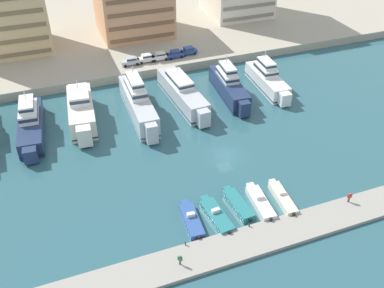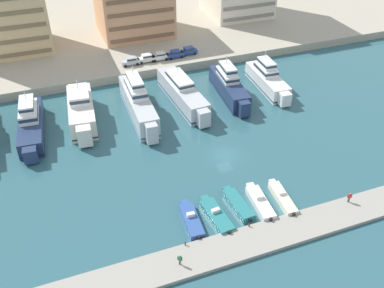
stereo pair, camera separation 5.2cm
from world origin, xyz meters
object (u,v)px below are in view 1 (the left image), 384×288
(car_blue_center_left, at_px, (175,54))
(car_blue_center, at_px, (188,51))
(motorboat_teal_mid_left, at_px, (238,204))
(car_white_left, at_px, (146,58))
(motorboat_cream_center, at_px, (282,198))
(car_white_mid_left, at_px, (160,56))
(pedestrian_mid_deck, at_px, (180,259))
(yacht_silver_center, at_px, (183,93))
(yacht_white_mid_right, at_px, (267,79))
(yacht_navy_left, at_px, (30,123))
(yacht_silver_center_left, at_px, (138,103))
(yacht_navy_center_right, at_px, (229,86))
(yacht_ivory_mid_left, at_px, (81,111))
(pedestrian_near_edge, at_px, (350,197))
(car_silver_far_left, at_px, (130,61))
(motorboat_teal_left, at_px, (216,215))
(motorboat_white_center_left, at_px, (260,202))
(motorboat_blue_far_left, at_px, (191,220))

(car_blue_center_left, height_order, car_blue_center, same)
(motorboat_teal_mid_left, distance_m, car_white_left, 47.71)
(motorboat_cream_center, bearing_deg, car_white_left, 98.27)
(car_white_mid_left, height_order, car_blue_center_left, same)
(car_white_mid_left, xyz_separation_m, pedestrian_mid_deck, (-14.23, -54.69, -1.33))
(yacht_silver_center, xyz_separation_m, yacht_white_mid_right, (18.83, -0.54, -0.04))
(yacht_navy_left, bearing_deg, car_blue_center_left, 27.30)
(motorboat_cream_center, height_order, car_blue_center, car_blue_center)
(yacht_silver_center_left, distance_m, yacht_navy_center_right, 19.37)
(motorboat_teal_mid_left, bearing_deg, yacht_white_mid_right, 54.99)
(yacht_ivory_mid_left, height_order, yacht_silver_center_left, yacht_silver_center_left)
(yacht_navy_center_right, relative_size, pedestrian_mid_deck, 10.54)
(yacht_ivory_mid_left, bearing_deg, yacht_silver_center, -0.21)
(yacht_navy_left, distance_m, yacht_silver_center, 29.22)
(pedestrian_near_edge, bearing_deg, car_silver_far_left, 110.27)
(yacht_navy_center_right, distance_m, motorboat_teal_left, 35.01)
(motorboat_white_center_left, xyz_separation_m, car_white_left, (-3.54, 48.47, 2.33))
(yacht_silver_center_left, distance_m, pedestrian_mid_deck, 36.78)
(car_white_left, bearing_deg, yacht_silver_center_left, -110.21)
(motorboat_teal_left, height_order, motorboat_cream_center, motorboat_cream_center)
(motorboat_cream_center, relative_size, car_white_mid_left, 1.90)
(yacht_silver_center_left, height_order, car_silver_far_left, yacht_silver_center_left)
(yacht_navy_left, bearing_deg, car_white_mid_left, 30.31)
(car_blue_center_left, relative_size, car_blue_center, 1.00)
(motorboat_cream_center, bearing_deg, pedestrian_mid_deck, -161.75)
(car_blue_center_left, distance_m, pedestrian_mid_deck, 57.46)
(motorboat_cream_center, xyz_separation_m, pedestrian_mid_deck, (-18.19, -6.00, 1.02))
(motorboat_teal_left, height_order, motorboat_white_center_left, motorboat_white_center_left)
(yacht_ivory_mid_left, bearing_deg, motorboat_white_center_left, -56.81)
(yacht_white_mid_right, height_order, car_white_mid_left, yacht_white_mid_right)
(yacht_silver_center, relative_size, car_blue_center_left, 5.02)
(motorboat_blue_far_left, height_order, car_white_mid_left, car_white_mid_left)
(motorboat_blue_far_left, distance_m, car_white_mid_left, 49.15)
(motorboat_blue_far_left, bearing_deg, motorboat_white_center_left, -2.00)
(yacht_silver_center, bearing_deg, motorboat_cream_center, -82.32)
(motorboat_white_center_left, height_order, pedestrian_near_edge, pedestrian_near_edge)
(yacht_navy_left, xyz_separation_m, car_white_left, (26.44, 17.38, 0.74))
(motorboat_teal_mid_left, bearing_deg, motorboat_teal_left, -166.81)
(motorboat_teal_mid_left, xyz_separation_m, car_white_left, (-0.38, 47.65, 2.38))
(yacht_silver_center_left, height_order, motorboat_cream_center, yacht_silver_center_left)
(yacht_silver_center, bearing_deg, car_white_mid_left, 88.78)
(yacht_ivory_mid_left, relative_size, motorboat_cream_center, 2.26)
(car_white_mid_left, distance_m, pedestrian_mid_deck, 56.53)
(yacht_navy_center_right, distance_m, pedestrian_mid_deck, 44.19)
(car_silver_far_left, bearing_deg, yacht_navy_center_right, -46.61)
(yacht_silver_center, xyz_separation_m, pedestrian_near_edge, (12.97, -36.10, -0.58))
(car_blue_center_left, height_order, pedestrian_mid_deck, car_blue_center_left)
(yacht_silver_center_left, xyz_separation_m, motorboat_blue_far_left, (-0.36, -29.82, -2.27))
(yacht_silver_center_left, height_order, car_white_mid_left, yacht_silver_center_left)
(motorboat_white_center_left, distance_m, car_white_mid_left, 48.44)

